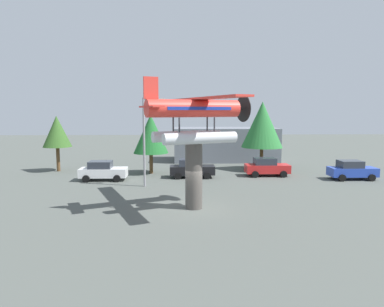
% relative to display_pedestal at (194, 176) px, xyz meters
% --- Properties ---
extents(ground_plane, '(140.00, 140.00, 0.00)m').
position_rel_display_pedestal_xyz_m(ground_plane, '(0.00, 0.00, -2.14)').
color(ground_plane, '#4C514C').
extents(display_pedestal, '(1.10, 1.10, 4.27)m').
position_rel_display_pedestal_xyz_m(display_pedestal, '(0.00, 0.00, 0.00)').
color(display_pedestal, '#4C4742').
rests_on(display_pedestal, ground).
extents(floatplane_monument, '(7.18, 10.04, 4.00)m').
position_rel_display_pedestal_xyz_m(floatplane_monument, '(0.12, 0.05, 3.81)').
color(floatplane_monument, silver).
rests_on(floatplane_monument, display_pedestal).
extents(car_near_white, '(4.20, 2.02, 1.76)m').
position_rel_display_pedestal_xyz_m(car_near_white, '(-7.85, 9.47, -1.26)').
color(car_near_white, white).
rests_on(car_near_white, ground).
extents(car_mid_black, '(4.20, 2.02, 1.76)m').
position_rel_display_pedestal_xyz_m(car_mid_black, '(0.25, 10.50, -1.26)').
color(car_mid_black, black).
rests_on(car_mid_black, ground).
extents(car_far_red, '(4.20, 2.02, 1.76)m').
position_rel_display_pedestal_xyz_m(car_far_red, '(7.54, 11.02, -1.26)').
color(car_far_red, red).
rests_on(car_far_red, ground).
extents(car_distant_blue, '(4.20, 2.02, 1.76)m').
position_rel_display_pedestal_xyz_m(car_distant_blue, '(14.91, 8.96, -1.26)').
color(car_distant_blue, '#2847B7').
rests_on(car_distant_blue, ground).
extents(streetlight_primary, '(1.84, 0.28, 7.33)m').
position_rel_display_pedestal_xyz_m(streetlight_primary, '(-3.60, 6.75, 2.16)').
color(streetlight_primary, gray).
rests_on(streetlight_primary, ground).
extents(storefront_building, '(12.84, 5.78, 4.13)m').
position_rel_display_pedestal_xyz_m(storefront_building, '(4.96, 22.00, -0.07)').
color(storefront_building, slate).
rests_on(storefront_building, ground).
extents(tree_west, '(2.89, 2.89, 5.77)m').
position_rel_display_pedestal_xyz_m(tree_west, '(-13.51, 14.52, 1.99)').
color(tree_west, brown).
rests_on(tree_west, ground).
extents(tree_east, '(3.48, 3.48, 5.93)m').
position_rel_display_pedestal_xyz_m(tree_east, '(-3.73, 12.87, 1.85)').
color(tree_east, brown).
rests_on(tree_east, ground).
extents(tree_center_back, '(4.33, 4.33, 7.24)m').
position_rel_display_pedestal_xyz_m(tree_center_back, '(7.85, 14.53, 2.68)').
color(tree_center_back, brown).
rests_on(tree_center_back, ground).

